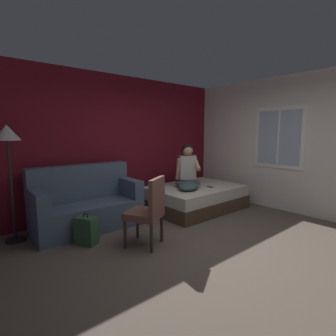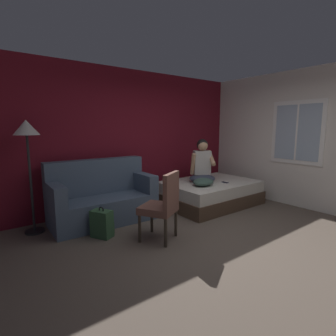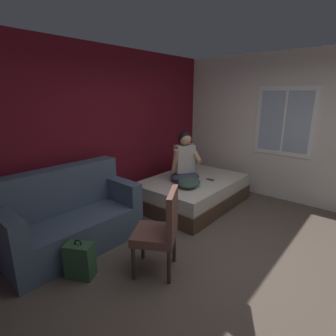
% 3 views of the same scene
% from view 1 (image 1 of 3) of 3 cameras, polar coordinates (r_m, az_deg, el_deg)
% --- Properties ---
extents(ground_plane, '(40.00, 40.00, 0.00)m').
position_cam_1_polar(ground_plane, '(3.84, 10.01, -16.84)').
color(ground_plane, brown).
extents(wall_back_accent, '(9.92, 0.16, 2.70)m').
position_cam_1_polar(wall_back_accent, '(5.44, -10.47, 5.12)').
color(wall_back_accent, maroon).
rests_on(wall_back_accent, ground).
extents(wall_side_with_window, '(0.19, 6.26, 2.70)m').
position_cam_1_polar(wall_side_with_window, '(5.70, 26.87, 4.54)').
color(wall_side_with_window, silver).
rests_on(wall_side_with_window, ground).
extents(bed, '(1.92, 1.37, 0.48)m').
position_cam_1_polar(bed, '(5.54, 5.93, -6.41)').
color(bed, '#4C3828').
rests_on(bed, ground).
extents(couch, '(1.72, 0.87, 1.04)m').
position_cam_1_polar(couch, '(4.63, -17.40, -7.59)').
color(couch, '#47566B').
rests_on(couch, ground).
extents(side_chair, '(0.63, 0.63, 0.98)m').
position_cam_1_polar(side_chair, '(3.70, -4.29, -8.93)').
color(side_chair, '#382D23').
rests_on(side_chair, ground).
extents(person_seated, '(0.67, 0.63, 0.88)m').
position_cam_1_polar(person_seated, '(5.33, 4.24, -0.37)').
color(person_seated, '#383D51').
rests_on(person_seated, bed).
extents(backpack, '(0.33, 0.35, 0.46)m').
position_cam_1_polar(backpack, '(4.03, -17.28, -12.95)').
color(backpack, '#2D5133').
rests_on(backpack, ground).
extents(throw_pillow, '(0.57, 0.50, 0.14)m').
position_cam_1_polar(throw_pillow, '(5.08, 4.50, -4.06)').
color(throw_pillow, '#385147').
rests_on(throw_pillow, bed).
extents(cell_phone, '(0.08, 0.15, 0.01)m').
position_cam_1_polar(cell_phone, '(5.42, 9.16, -4.08)').
color(cell_phone, black).
rests_on(cell_phone, bed).
extents(floor_lamp, '(0.36, 0.36, 1.70)m').
position_cam_1_polar(floor_lamp, '(4.33, -31.52, 4.46)').
color(floor_lamp, black).
rests_on(floor_lamp, ground).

